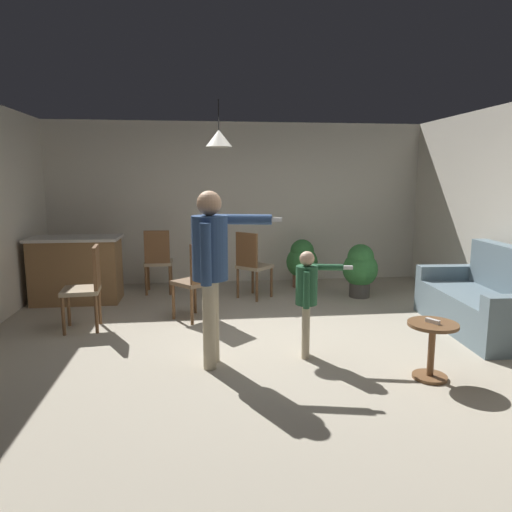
{
  "coord_description": "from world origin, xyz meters",
  "views": [
    {
      "loc": [
        -0.66,
        -4.84,
        1.79
      ],
      "look_at": [
        -0.1,
        -0.16,
        1.0
      ],
      "focal_mm": 32.94,
      "sensor_mm": 36.0,
      "label": 1
    }
  ],
  "objects": [
    {
      "name": "person_adult",
      "position": [
        -0.56,
        -0.52,
        1.04
      ],
      "size": [
        0.86,
        0.48,
        1.67
      ],
      "rotation": [
        0.0,
        0.0,
        -1.78
      ],
      "color": "tan",
      "rests_on": "ground"
    },
    {
      "name": "ground",
      "position": [
        0.0,
        0.0,
        0.0
      ],
      "size": [
        7.68,
        7.68,
        0.0
      ],
      "primitive_type": "plane",
      "color": "#B2A893"
    },
    {
      "name": "person_child",
      "position": [
        0.38,
        -0.41,
        0.67
      ],
      "size": [
        0.59,
        0.31,
        1.08
      ],
      "rotation": [
        0.0,
        0.0,
        -1.79
      ],
      "color": "tan",
      "rests_on": "ground"
    },
    {
      "name": "couch_floral",
      "position": [
        2.65,
        0.14,
        0.33
      ],
      "size": [
        0.95,
        1.85,
        1.0
      ],
      "rotation": [
        0.0,
        0.0,
        1.51
      ],
      "color": "slate",
      "rests_on": "ground"
    },
    {
      "name": "potted_plant_by_wall",
      "position": [
        1.72,
        1.85,
        0.44
      ],
      "size": [
        0.53,
        0.53,
        0.81
      ],
      "color": "#4C4742",
      "rests_on": "ground"
    },
    {
      "name": "dining_chair_centre_back",
      "position": [
        -0.72,
        0.97,
        0.55
      ],
      "size": [
        0.59,
        0.59,
        1.0
      ],
      "rotation": [
        0.0,
        0.0,
        0.72
      ],
      "color": "brown",
      "rests_on": "ground"
    },
    {
      "name": "dining_chair_by_counter",
      "position": [
        0.08,
        1.95,
        0.55
      ],
      "size": [
        0.59,
        0.59,
        1.0
      ],
      "rotation": [
        0.0,
        0.0,
        5.5
      ],
      "color": "brown",
      "rests_on": "ground"
    },
    {
      "name": "side_table_by_couch",
      "position": [
        1.37,
        -1.06,
        0.33
      ],
      "size": [
        0.44,
        0.44,
        0.52
      ],
      "color": "brown",
      "rests_on": "ground"
    },
    {
      "name": "dining_chair_spare",
      "position": [
        -1.32,
        2.42,
        0.55
      ],
      "size": [
        0.42,
        0.42,
        1.0
      ],
      "rotation": [
        0.0,
        0.0,
        0.01
      ],
      "color": "brown",
      "rests_on": "ground"
    },
    {
      "name": "dining_chair_near_wall",
      "position": [
        -2.0,
        0.75,
        0.55
      ],
      "size": [
        0.46,
        0.46,
        1.0
      ],
      "rotation": [
        0.0,
        0.0,
        1.67
      ],
      "color": "brown",
      "rests_on": "ground"
    },
    {
      "name": "ceiling_light_pendant",
      "position": [
        -0.42,
        0.92,
        2.25
      ],
      "size": [
        0.32,
        0.32,
        0.55
      ],
      "color": "silver"
    },
    {
      "name": "wall_back",
      "position": [
        0.0,
        3.2,
        1.35
      ],
      "size": [
        6.4,
        0.1,
        2.7
      ],
      "primitive_type": "cube",
      "color": "silver",
      "rests_on": "ground"
    },
    {
      "name": "potted_plant_corner",
      "position": [
        0.99,
        2.6,
        0.44
      ],
      "size": [
        0.52,
        0.52,
        0.79
      ],
      "color": "brown",
      "rests_on": "ground"
    },
    {
      "name": "kitchen_counter",
      "position": [
        -2.45,
        2.07,
        0.48
      ],
      "size": [
        1.26,
        0.66,
        0.95
      ],
      "color": "olive",
      "rests_on": "ground"
    },
    {
      "name": "spare_remote_on_table",
      "position": [
        1.36,
        -1.07,
        0.54
      ],
      "size": [
        0.1,
        0.13,
        0.04
      ],
      "primitive_type": "cube",
      "rotation": [
        0.0,
        0.0,
        0.53
      ],
      "color": "white",
      "rests_on": "side_table_by_couch"
    }
  ]
}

